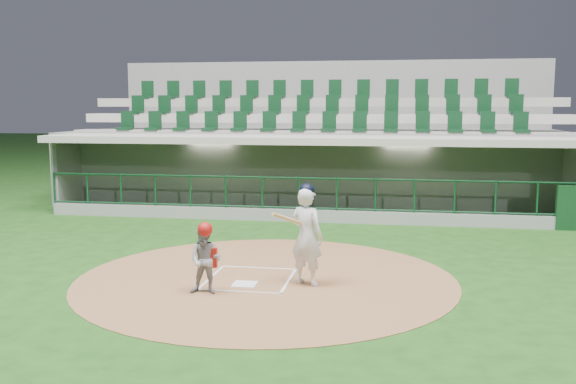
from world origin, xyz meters
name	(u,v)px	position (x,y,z in m)	size (l,w,h in m)	color
ground	(253,276)	(0.00, 0.00, 0.00)	(120.00, 120.00, 0.00)	#184112
dirt_circle	(266,279)	(0.30, -0.20, 0.01)	(7.20, 7.20, 0.01)	brown
home_plate	(245,284)	(0.00, -0.70, 0.02)	(0.43, 0.43, 0.02)	white
batter_box_chalk	(250,279)	(0.00, -0.30, 0.02)	(1.55, 1.80, 0.01)	white
dugout_structure	(313,181)	(0.16, 7.84, 0.96)	(16.40, 3.70, 3.00)	gray
seating_deck	(320,158)	(0.00, 10.91, 1.42)	(17.00, 6.72, 5.15)	slate
batter	(306,234)	(1.11, -0.48, 0.95)	(0.93, 0.98, 1.88)	white
catcher	(206,258)	(-0.54, -1.34, 0.63)	(0.60, 0.47, 1.27)	gray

